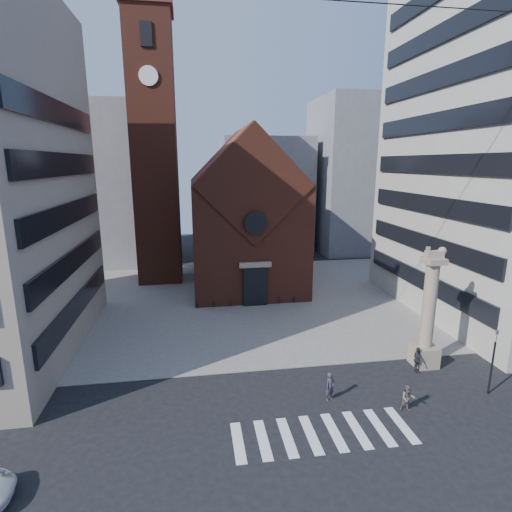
{
  "coord_description": "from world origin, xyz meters",
  "views": [
    {
      "loc": [
        -5.89,
        -20.83,
        14.13
      ],
      "look_at": [
        -1.32,
        8.0,
        7.28
      ],
      "focal_mm": 28.0,
      "sensor_mm": 36.0,
      "label": 1
    }
  ],
  "objects_px": {
    "traffic_light": "(493,360)",
    "pedestrian_0": "(330,387)",
    "pedestrian_1": "(408,398)",
    "scooter_0": "(197,301)",
    "pedestrian_2": "(417,360)",
    "lion_column": "(428,320)"
  },
  "relations": [
    {
      "from": "pedestrian_2",
      "to": "scooter_0",
      "type": "bearing_deg",
      "value": 56.49
    },
    {
      "from": "lion_column",
      "to": "pedestrian_2",
      "type": "distance_m",
      "value": 2.86
    },
    {
      "from": "pedestrian_1",
      "to": "lion_column",
      "type": "bearing_deg",
      "value": 64.55
    },
    {
      "from": "pedestrian_1",
      "to": "pedestrian_2",
      "type": "distance_m",
      "value": 5.01
    },
    {
      "from": "traffic_light",
      "to": "pedestrian_0",
      "type": "distance_m",
      "value": 10.19
    },
    {
      "from": "lion_column",
      "to": "pedestrian_0",
      "type": "relative_size",
      "value": 4.87
    },
    {
      "from": "pedestrian_0",
      "to": "scooter_0",
      "type": "distance_m",
      "value": 19.31
    },
    {
      "from": "pedestrian_0",
      "to": "scooter_0",
      "type": "xyz_separation_m",
      "value": [
        -7.76,
        17.68,
        -0.33
      ]
    },
    {
      "from": "pedestrian_0",
      "to": "pedestrian_2",
      "type": "bearing_deg",
      "value": -7.74
    },
    {
      "from": "pedestrian_1",
      "to": "scooter_0",
      "type": "bearing_deg",
      "value": 135.21
    },
    {
      "from": "lion_column",
      "to": "pedestrian_1",
      "type": "distance_m",
      "value": 6.8
    },
    {
      "from": "pedestrian_2",
      "to": "scooter_0",
      "type": "relative_size",
      "value": 0.94
    },
    {
      "from": "pedestrian_2",
      "to": "traffic_light",
      "type": "bearing_deg",
      "value": -124.16
    },
    {
      "from": "lion_column",
      "to": "traffic_light",
      "type": "xyz_separation_m",
      "value": [
        1.99,
        -4.0,
        -1.17
      ]
    },
    {
      "from": "pedestrian_2",
      "to": "scooter_0",
      "type": "xyz_separation_m",
      "value": [
        -14.8,
        15.41,
        -0.35
      ]
    },
    {
      "from": "traffic_light",
      "to": "pedestrian_2",
      "type": "relative_size",
      "value": 2.37
    },
    {
      "from": "lion_column",
      "to": "pedestrian_0",
      "type": "bearing_deg",
      "value": -159.1
    },
    {
      "from": "traffic_light",
      "to": "pedestrian_1",
      "type": "distance_m",
      "value": 6.2
    },
    {
      "from": "scooter_0",
      "to": "pedestrian_0",
      "type": "bearing_deg",
      "value": -66.53
    },
    {
      "from": "traffic_light",
      "to": "pedestrian_0",
      "type": "relative_size",
      "value": 2.41
    },
    {
      "from": "pedestrian_1",
      "to": "traffic_light",
      "type": "bearing_deg",
      "value": 21.95
    },
    {
      "from": "pedestrian_2",
      "to": "pedestrian_1",
      "type": "bearing_deg",
      "value": 156.41
    }
  ]
}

